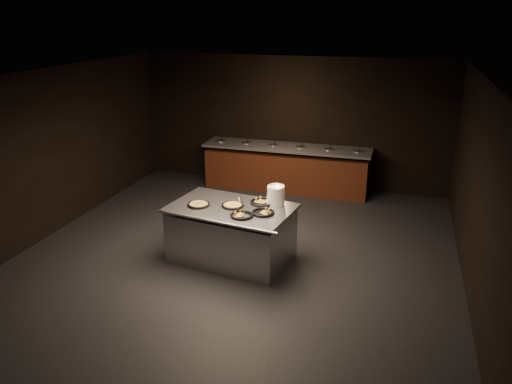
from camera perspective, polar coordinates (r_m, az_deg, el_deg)
room at (r=7.61m, az=-2.64°, el=1.96°), size 7.02×8.02×2.92m
salad_bar at (r=11.17m, az=3.45°, el=2.43°), size 3.70×0.83×1.18m
serving_counter at (r=8.02m, az=-2.81°, el=-4.86°), size 2.06×1.49×0.91m
plate_stack at (r=7.87m, az=2.30°, el=-0.39°), size 0.27×0.27×0.31m
pan_veggie_whole at (r=7.92m, az=-6.57°, el=-1.40°), size 0.36×0.36×0.04m
pan_cheese_whole at (r=7.84m, az=-2.68°, el=-1.52°), size 0.35×0.35×0.04m
pan_cheese_slices_a at (r=7.96m, az=0.76°, el=-1.16°), size 0.40×0.40×0.04m
pan_cheese_slices_b at (r=7.46m, az=-1.65°, el=-2.66°), size 0.35×0.35×0.04m
pan_veggie_slices at (r=7.56m, az=0.81°, el=-2.35°), size 0.35×0.35×0.04m
server_left at (r=7.90m, az=-1.80°, el=-0.88°), size 0.24×0.28×0.16m
server_right at (r=7.49m, az=-1.61°, el=-2.09°), size 0.27×0.26×0.17m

